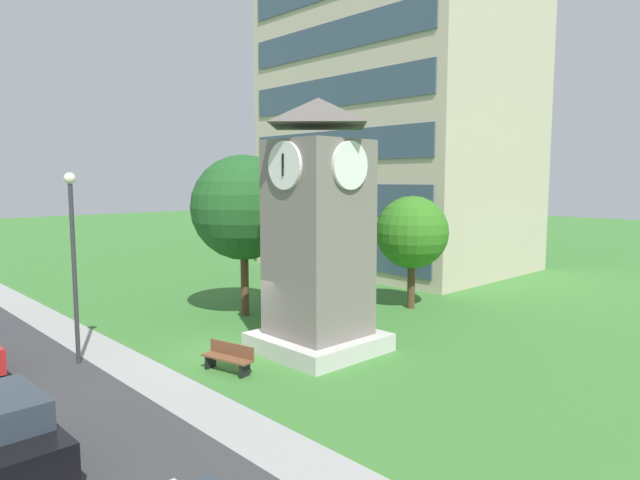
% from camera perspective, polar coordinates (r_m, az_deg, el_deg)
% --- Properties ---
extents(ground_plane, '(160.00, 160.00, 0.00)m').
position_cam_1_polar(ground_plane, '(19.92, -8.96, -11.24)').
color(ground_plane, '#3D7A33').
extents(kerb_strip, '(120.00, 1.60, 0.01)m').
position_cam_1_polar(kerb_strip, '(18.37, -17.66, -12.98)').
color(kerb_strip, '#9E9E99').
rests_on(kerb_strip, ground).
extents(office_building, '(15.89, 12.07, 22.40)m').
position_cam_1_polar(office_building, '(38.74, 7.94, 13.96)').
color(office_building, beige).
rests_on(office_building, ground).
extents(clock_tower, '(3.84, 3.84, 8.69)m').
position_cam_1_polar(clock_tower, '(19.02, -0.17, -0.20)').
color(clock_tower, slate).
rests_on(clock_tower, ground).
extents(park_bench, '(1.86, 0.87, 0.88)m').
position_cam_1_polar(park_bench, '(17.81, -9.41, -11.83)').
color(park_bench, brown).
rests_on(park_bench, ground).
extents(street_lamp, '(0.36, 0.36, 6.18)m').
position_cam_1_polar(street_lamp, '(19.31, -24.09, -0.70)').
color(street_lamp, '#333338').
rests_on(street_lamp, ground).
extents(tree_streetside, '(3.34, 3.34, 5.23)m').
position_cam_1_polar(tree_streetside, '(25.73, 9.47, 0.76)').
color(tree_streetside, '#513823').
rests_on(tree_streetside, ground).
extents(tree_by_building, '(4.56, 4.56, 7.04)m').
position_cam_1_polar(tree_by_building, '(24.25, -7.88, 3.31)').
color(tree_by_building, '#513823').
rests_on(tree_by_building, ground).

